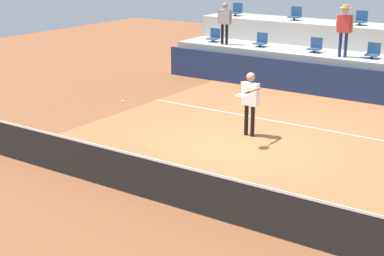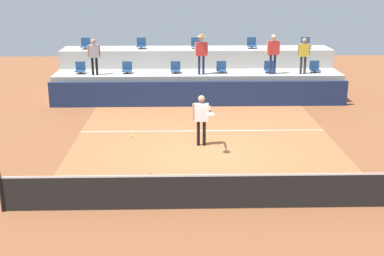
# 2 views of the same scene
# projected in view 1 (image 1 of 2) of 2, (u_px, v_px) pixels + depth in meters

# --- Properties ---
(ground_plane) EXTENTS (40.00, 40.00, 0.00)m
(ground_plane) POSITION_uv_depth(u_px,v_px,m) (239.00, 144.00, 15.01)
(ground_plane) COLOR brown
(court_inner_paint) EXTENTS (9.00, 10.00, 0.01)m
(court_inner_paint) POSITION_uv_depth(u_px,v_px,m) (257.00, 134.00, 15.80)
(court_inner_paint) COLOR #A36038
(court_inner_paint) RESTS_ON ground_plane
(court_service_line) EXTENTS (9.00, 0.06, 0.00)m
(court_service_line) POSITION_uv_depth(u_px,v_px,m) (280.00, 122.00, 16.90)
(court_service_line) COLOR silver
(court_service_line) RESTS_ON ground_plane
(tennis_net) EXTENTS (10.48, 0.08, 1.07)m
(tennis_net) POSITION_uv_depth(u_px,v_px,m) (140.00, 175.00, 11.70)
(tennis_net) COLOR black
(tennis_net) RESTS_ON ground_plane
(sponsor_backboard) EXTENTS (13.00, 0.16, 1.10)m
(sponsor_backboard) POSITION_uv_depth(u_px,v_px,m) (328.00, 81.00, 19.57)
(sponsor_backboard) COLOR navy
(sponsor_backboard) RESTS_ON ground_plane
(seating_tier_lower) EXTENTS (13.00, 1.80, 1.25)m
(seating_tier_lower) POSITION_uv_depth(u_px,v_px,m) (342.00, 72.00, 20.58)
(seating_tier_lower) COLOR #ADAAA3
(seating_tier_lower) RESTS_ON ground_plane
(seating_tier_upper) EXTENTS (13.00, 1.80, 2.10)m
(seating_tier_upper) POSITION_uv_depth(u_px,v_px,m) (360.00, 53.00, 21.87)
(seating_tier_upper) COLOR #ADAAA3
(seating_tier_upper) RESTS_ON ground_plane
(stadium_chair_lower_far_left) EXTENTS (0.44, 0.40, 0.52)m
(stadium_chair_lower_far_left) POSITION_uv_depth(u_px,v_px,m) (214.00, 36.00, 23.13)
(stadium_chair_lower_far_left) COLOR #2D2D33
(stadium_chair_lower_far_left) RESTS_ON seating_tier_lower
(stadium_chair_lower_left) EXTENTS (0.44, 0.40, 0.52)m
(stadium_chair_lower_left) POSITION_uv_depth(u_px,v_px,m) (261.00, 41.00, 22.00)
(stadium_chair_lower_left) COLOR #2D2D33
(stadium_chair_lower_left) RESTS_ON seating_tier_lower
(stadium_chair_lower_mid_left) EXTENTS (0.44, 0.40, 0.52)m
(stadium_chair_lower_mid_left) POSITION_uv_depth(u_px,v_px,m) (315.00, 46.00, 20.82)
(stadium_chair_lower_mid_left) COLOR #2D2D33
(stadium_chair_lower_mid_left) RESTS_ON seating_tier_lower
(stadium_chair_lower_mid_right) EXTENTS (0.44, 0.40, 0.52)m
(stadium_chair_lower_mid_right) POSITION_uv_depth(u_px,v_px,m) (373.00, 52.00, 19.70)
(stadium_chair_lower_mid_right) COLOR #2D2D33
(stadium_chair_lower_mid_right) RESTS_ON seating_tier_lower
(stadium_chair_upper_far_left) EXTENTS (0.44, 0.40, 0.52)m
(stadium_chair_upper_far_left) POSITION_uv_depth(u_px,v_px,m) (236.00, 10.00, 24.31)
(stadium_chair_upper_far_left) COLOR #2D2D33
(stadium_chair_upper_far_left) RESTS_ON seating_tier_upper
(stadium_chair_upper_left) EXTENTS (0.44, 0.40, 0.52)m
(stadium_chair_upper_left) POSITION_uv_depth(u_px,v_px,m) (295.00, 15.00, 22.87)
(stadium_chair_upper_left) COLOR #2D2D33
(stadium_chair_upper_left) RESTS_ON seating_tier_upper
(stadium_chair_upper_center) EXTENTS (0.44, 0.40, 0.52)m
(stadium_chair_upper_center) POSITION_uv_depth(u_px,v_px,m) (361.00, 19.00, 21.46)
(stadium_chair_upper_center) COLOR #2D2D33
(stadium_chair_upper_center) RESTS_ON seating_tier_upper
(tennis_player) EXTENTS (0.68, 1.21, 1.74)m
(tennis_player) POSITION_uv_depth(u_px,v_px,m) (250.00, 98.00, 15.35)
(tennis_player) COLOR black
(tennis_player) RESTS_ON ground_plane
(spectator_in_white) EXTENTS (0.57, 0.27, 1.59)m
(spectator_in_white) POSITION_uv_depth(u_px,v_px,m) (225.00, 20.00, 22.22)
(spectator_in_white) COLOR black
(spectator_in_white) RESTS_ON seating_tier_lower
(spectator_with_hat) EXTENTS (0.60, 0.46, 1.76)m
(spectator_with_hat) POSITION_uv_depth(u_px,v_px,m) (344.00, 25.00, 19.64)
(spectator_with_hat) COLOR navy
(spectator_with_hat) RESTS_ON seating_tier_lower
(tennis_ball) EXTENTS (0.07, 0.07, 0.07)m
(tennis_ball) POSITION_uv_depth(u_px,v_px,m) (123.00, 102.00, 14.31)
(tennis_ball) COLOR #CCE033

